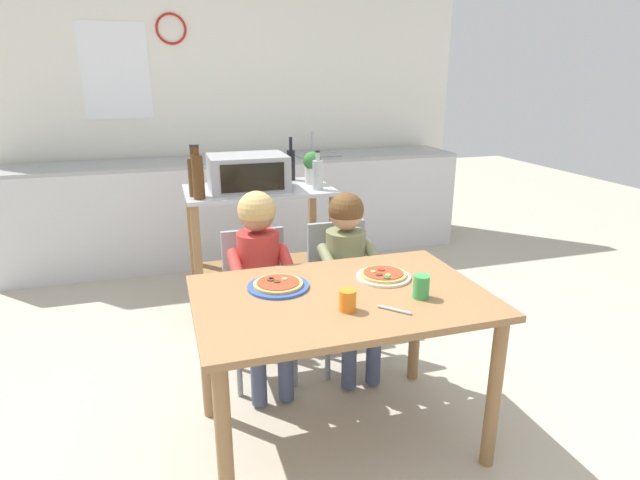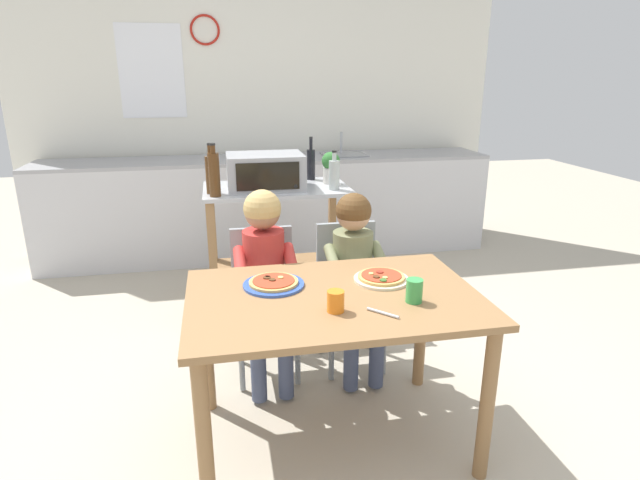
{
  "view_description": "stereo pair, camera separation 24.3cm",
  "coord_description": "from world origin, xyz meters",
  "px_view_note": "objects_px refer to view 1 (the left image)",
  "views": [
    {
      "loc": [
        -0.69,
        -1.91,
        1.62
      ],
      "look_at": [
        0.0,
        0.3,
        0.88
      ],
      "focal_mm": 28.99,
      "sensor_mm": 36.0,
      "label": 1
    },
    {
      "loc": [
        -0.45,
        -1.97,
        1.62
      ],
      "look_at": [
        0.0,
        0.3,
        0.88
      ],
      "focal_mm": 28.99,
      "sensor_mm": 36.0,
      "label": 2
    }
  ],
  "objects_px": {
    "dining_chair_right": "(341,283)",
    "serving_spoon": "(394,310)",
    "toaster_oven": "(248,173)",
    "bottle_clear_vinegar": "(291,164)",
    "drinking_cup_green": "(421,287)",
    "child_in_olive_shirt": "(349,261)",
    "bottle_squat_spirits": "(194,176)",
    "pizza_plate_blue_rimmed": "(278,285)",
    "bottle_dark_olive_oil": "(198,176)",
    "potted_herb_plant": "(312,166)",
    "kitchen_island_cart": "(260,232)",
    "bottle_brown_beer": "(318,174)",
    "dining_chair_left": "(258,294)",
    "child_in_red_shirt": "(261,267)",
    "pizza_plate_cream": "(383,275)",
    "drinking_cup_orange": "(348,300)",
    "dining_table": "(341,316)"
  },
  "relations": [
    {
      "from": "bottle_dark_olive_oil",
      "to": "serving_spoon",
      "type": "height_order",
      "value": "bottle_dark_olive_oil"
    },
    {
      "from": "dining_chair_left",
      "to": "toaster_oven",
      "type": "bearing_deg",
      "value": 82.71
    },
    {
      "from": "bottle_clear_vinegar",
      "to": "pizza_plate_cream",
      "type": "xyz_separation_m",
      "value": [
        0.04,
        -1.54,
        -0.28
      ]
    },
    {
      "from": "child_in_red_shirt",
      "to": "pizza_plate_cream",
      "type": "height_order",
      "value": "child_in_red_shirt"
    },
    {
      "from": "bottle_brown_beer",
      "to": "pizza_plate_blue_rimmed",
      "type": "height_order",
      "value": "bottle_brown_beer"
    },
    {
      "from": "bottle_brown_beer",
      "to": "serving_spoon",
      "type": "xyz_separation_m",
      "value": [
        -0.14,
        -1.5,
        -0.27
      ]
    },
    {
      "from": "bottle_dark_olive_oil",
      "to": "serving_spoon",
      "type": "xyz_separation_m",
      "value": [
        0.62,
        -1.45,
        -0.31
      ]
    },
    {
      "from": "toaster_oven",
      "to": "bottle_clear_vinegar",
      "type": "bearing_deg",
      "value": 34.91
    },
    {
      "from": "pizza_plate_cream",
      "to": "pizza_plate_blue_rimmed",
      "type": "bearing_deg",
      "value": 176.17
    },
    {
      "from": "bottle_dark_olive_oil",
      "to": "dining_table",
      "type": "xyz_separation_m",
      "value": [
        0.48,
        -1.23,
        -0.42
      ]
    },
    {
      "from": "potted_herb_plant",
      "to": "pizza_plate_cream",
      "type": "relative_size",
      "value": 0.88
    },
    {
      "from": "child_in_olive_shirt",
      "to": "serving_spoon",
      "type": "xyz_separation_m",
      "value": [
        -0.1,
        -0.78,
        0.08
      ]
    },
    {
      "from": "bottle_dark_olive_oil",
      "to": "dining_chair_left",
      "type": "xyz_separation_m",
      "value": [
        0.24,
        -0.56,
        -0.56
      ]
    },
    {
      "from": "bottle_dark_olive_oil",
      "to": "potted_herb_plant",
      "type": "bearing_deg",
      "value": 17.37
    },
    {
      "from": "bottle_brown_beer",
      "to": "bottle_squat_spirits",
      "type": "bearing_deg",
      "value": 177.14
    },
    {
      "from": "dining_table",
      "to": "pizza_plate_cream",
      "type": "height_order",
      "value": "pizza_plate_cream"
    },
    {
      "from": "potted_herb_plant",
      "to": "drinking_cup_orange",
      "type": "height_order",
      "value": "potted_herb_plant"
    },
    {
      "from": "kitchen_island_cart",
      "to": "bottle_brown_beer",
      "type": "height_order",
      "value": "bottle_brown_beer"
    },
    {
      "from": "bottle_clear_vinegar",
      "to": "dining_chair_right",
      "type": "height_order",
      "value": "bottle_clear_vinegar"
    },
    {
      "from": "potted_herb_plant",
      "to": "pizza_plate_cream",
      "type": "height_order",
      "value": "potted_herb_plant"
    },
    {
      "from": "bottle_brown_beer",
      "to": "dining_chair_left",
      "type": "relative_size",
      "value": 0.32
    },
    {
      "from": "potted_herb_plant",
      "to": "pizza_plate_cream",
      "type": "distance_m",
      "value": 1.4
    },
    {
      "from": "dining_chair_right",
      "to": "serving_spoon",
      "type": "distance_m",
      "value": 0.94
    },
    {
      "from": "bottle_squat_spirits",
      "to": "toaster_oven",
      "type": "bearing_deg",
      "value": 13.59
    },
    {
      "from": "drinking_cup_orange",
      "to": "drinking_cup_green",
      "type": "xyz_separation_m",
      "value": [
        0.34,
        0.02,
        0.01
      ]
    },
    {
      "from": "bottle_squat_spirits",
      "to": "drinking_cup_orange",
      "type": "bearing_deg",
      "value": -72.47
    },
    {
      "from": "toaster_oven",
      "to": "potted_herb_plant",
      "type": "relative_size",
      "value": 2.25
    },
    {
      "from": "toaster_oven",
      "to": "bottle_squat_spirits",
      "type": "xyz_separation_m",
      "value": [
        -0.35,
        -0.08,
        0.01
      ]
    },
    {
      "from": "drinking_cup_orange",
      "to": "dining_chair_left",
      "type": "bearing_deg",
      "value": 104.24
    },
    {
      "from": "bottle_clear_vinegar",
      "to": "potted_herb_plant",
      "type": "xyz_separation_m",
      "value": [
        0.11,
        -0.17,
        0.0
      ]
    },
    {
      "from": "pizza_plate_blue_rimmed",
      "to": "bottle_clear_vinegar",
      "type": "bearing_deg",
      "value": 73.54
    },
    {
      "from": "child_in_olive_shirt",
      "to": "pizza_plate_cream",
      "type": "height_order",
      "value": "child_in_olive_shirt"
    },
    {
      "from": "child_in_olive_shirt",
      "to": "dining_chair_left",
      "type": "bearing_deg",
      "value": 166.58
    },
    {
      "from": "kitchen_island_cart",
      "to": "dining_chair_right",
      "type": "distance_m",
      "value": 0.83
    },
    {
      "from": "bottle_brown_beer",
      "to": "dining_chair_right",
      "type": "relative_size",
      "value": 0.32
    },
    {
      "from": "bottle_dark_olive_oil",
      "to": "dining_chair_right",
      "type": "xyz_separation_m",
      "value": [
        0.72,
        -0.55,
        -0.56
      ]
    },
    {
      "from": "pizza_plate_blue_rimmed",
      "to": "serving_spoon",
      "type": "height_order",
      "value": "pizza_plate_blue_rimmed"
    },
    {
      "from": "drinking_cup_green",
      "to": "child_in_olive_shirt",
      "type": "bearing_deg",
      "value": 94.99
    },
    {
      "from": "bottle_squat_spirits",
      "to": "bottle_dark_olive_oil",
      "type": "bearing_deg",
      "value": -77.31
    },
    {
      "from": "bottle_brown_beer",
      "to": "child_in_red_shirt",
      "type": "height_order",
      "value": "bottle_brown_beer"
    },
    {
      "from": "dining_chair_right",
      "to": "drinking_cup_green",
      "type": "xyz_separation_m",
      "value": [
        0.06,
        -0.81,
        0.3
      ]
    },
    {
      "from": "bottle_dark_olive_oil",
      "to": "pizza_plate_cream",
      "type": "distance_m",
      "value": 1.37
    },
    {
      "from": "toaster_oven",
      "to": "child_in_red_shirt",
      "type": "bearing_deg",
      "value": -96.28
    },
    {
      "from": "drinking_cup_green",
      "to": "pizza_plate_blue_rimmed",
      "type": "bearing_deg",
      "value": 152.95
    },
    {
      "from": "bottle_brown_beer",
      "to": "bottle_dark_olive_oil",
      "type": "height_order",
      "value": "bottle_dark_olive_oil"
    },
    {
      "from": "bottle_clear_vinegar",
      "to": "toaster_oven",
      "type": "bearing_deg",
      "value": -145.09
    },
    {
      "from": "bottle_brown_beer",
      "to": "bottle_clear_vinegar",
      "type": "distance_m",
      "value": 0.38
    },
    {
      "from": "bottle_squat_spirits",
      "to": "child_in_red_shirt",
      "type": "relative_size",
      "value": 0.3
    },
    {
      "from": "bottle_clear_vinegar",
      "to": "child_in_olive_shirt",
      "type": "height_order",
      "value": "bottle_clear_vinegar"
    },
    {
      "from": "dining_chair_right",
      "to": "serving_spoon",
      "type": "height_order",
      "value": "dining_chair_right"
    }
  ]
}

